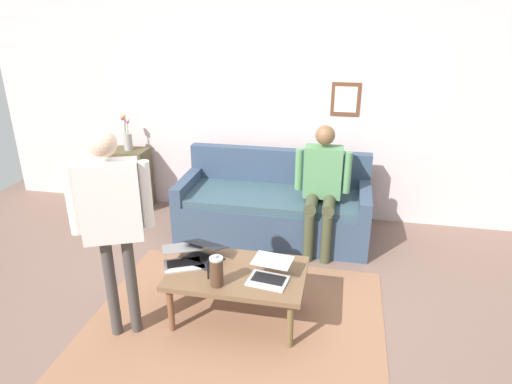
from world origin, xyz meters
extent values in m
plane|color=#775C50|center=(0.00, 0.00, 0.00)|extent=(7.68, 7.68, 0.00)
cube|color=#936449|center=(0.00, 0.03, 0.00)|extent=(2.31, 1.94, 0.01)
cube|color=beige|center=(0.00, -2.20, 1.35)|extent=(7.04, 0.10, 2.70)
cube|color=brown|center=(-0.72, -2.15, 1.41)|extent=(0.31, 0.02, 0.36)
cube|color=silver|center=(-0.72, -2.14, 1.41)|extent=(0.24, 0.00, 0.28)
cube|color=#364760|center=(-0.04, -1.53, 0.21)|extent=(2.02, 0.85, 0.42)
cube|color=#36505D|center=(-0.04, -1.51, 0.46)|extent=(1.78, 0.77, 0.08)
cube|color=#364760|center=(-0.04, -1.89, 0.65)|extent=(2.02, 0.14, 0.46)
cube|color=#364760|center=(-0.99, -1.53, 0.52)|extent=(0.12, 0.85, 0.20)
cube|color=#364760|center=(0.91, -1.53, 0.52)|extent=(0.12, 0.85, 0.20)
cube|color=brown|center=(0.00, -0.07, 0.41)|extent=(1.06, 0.67, 0.04)
cylinder|color=brown|center=(-0.45, 0.19, 0.19)|extent=(0.05, 0.05, 0.39)
cylinder|color=brown|center=(0.46, 0.19, 0.19)|extent=(0.05, 0.05, 0.39)
cylinder|color=brown|center=(-0.45, -0.33, 0.19)|extent=(0.05, 0.05, 0.39)
cylinder|color=brown|center=(0.46, -0.33, 0.19)|extent=(0.05, 0.05, 0.39)
cube|color=silver|center=(-0.26, 0.02, 0.43)|extent=(0.32, 0.26, 0.01)
cube|color=black|center=(-0.26, 0.01, 0.44)|extent=(0.26, 0.17, 0.00)
cube|color=silver|center=(-0.27, -0.09, 0.55)|extent=(0.32, 0.25, 0.01)
cube|color=black|center=(-0.27, -0.08, 0.55)|extent=(0.29, 0.22, 0.01)
cube|color=#28282D|center=(0.32, -0.16, 0.43)|extent=(0.36, 0.30, 0.01)
cube|color=black|center=(0.31, -0.18, 0.44)|extent=(0.29, 0.20, 0.00)
cube|color=#28282D|center=(0.30, -0.23, 0.54)|extent=(0.35, 0.28, 0.08)
cube|color=white|center=(0.30, -0.23, 0.54)|extent=(0.32, 0.25, 0.06)
cube|color=silver|center=(0.44, -0.07, 0.43)|extent=(0.37, 0.32, 0.01)
cube|color=black|center=(0.44, -0.08, 0.44)|extent=(0.29, 0.22, 0.00)
cube|color=silver|center=(0.48, -0.15, 0.54)|extent=(0.37, 0.31, 0.02)
cube|color=#192A26|center=(0.47, -0.15, 0.54)|extent=(0.33, 0.28, 0.02)
cylinder|color=#4C3323|center=(0.10, 0.14, 0.54)|extent=(0.10, 0.10, 0.21)
cylinder|color=#B7B7BC|center=(0.10, 0.14, 0.65)|extent=(0.10, 0.10, 0.02)
sphere|color=#B2B2B7|center=(0.10, 0.14, 0.67)|extent=(0.03, 0.03, 0.03)
cube|color=black|center=(0.17, 0.14, 0.55)|extent=(0.01, 0.01, 0.15)
cube|color=#4D452A|center=(1.78, -1.92, 0.38)|extent=(0.42, 0.32, 0.75)
cylinder|color=#A5A29C|center=(1.78, -1.92, 0.85)|extent=(0.10, 0.10, 0.20)
cylinder|color=#3D7038|center=(1.78, -1.94, 1.03)|extent=(0.02, 0.01, 0.15)
sphere|color=silver|center=(1.78, -1.95, 1.11)|extent=(0.04, 0.04, 0.04)
cylinder|color=#3D7038|center=(1.78, -1.94, 1.02)|extent=(0.01, 0.01, 0.13)
sphere|color=#E54071|center=(1.78, -1.94, 1.08)|extent=(0.04, 0.04, 0.04)
cylinder|color=#3D7038|center=(1.80, -1.92, 1.04)|extent=(0.01, 0.04, 0.18)
sphere|color=#CF4F66|center=(1.82, -1.91, 1.13)|extent=(0.05, 0.05, 0.05)
cylinder|color=#3D7038|center=(1.80, -1.93, 1.05)|extent=(0.02, 0.03, 0.20)
sphere|color=gold|center=(1.81, -1.94, 1.16)|extent=(0.05, 0.05, 0.05)
cylinder|color=#47413E|center=(0.86, 0.31, 0.40)|extent=(0.08, 0.08, 0.81)
cylinder|color=#47413E|center=(0.73, 0.25, 0.40)|extent=(0.08, 0.08, 0.81)
cube|color=silver|center=(0.80, 0.28, 1.10)|extent=(0.44, 0.33, 0.57)
cylinder|color=silver|center=(1.02, 0.38, 1.12)|extent=(0.11, 0.11, 0.49)
cylinder|color=silver|center=(0.58, 0.18, 1.12)|extent=(0.11, 0.11, 0.49)
sphere|color=beige|center=(0.80, 0.28, 1.51)|extent=(0.19, 0.19, 0.19)
cylinder|color=#43452D|center=(-0.64, -1.07, 0.25)|extent=(0.10, 0.10, 0.50)
cylinder|color=#43452D|center=(-0.47, -1.07, 0.25)|extent=(0.10, 0.10, 0.50)
cylinder|color=#43452D|center=(-0.64, -1.25, 0.55)|extent=(0.12, 0.40, 0.12)
cylinder|color=#43452D|center=(-0.47, -1.25, 0.55)|extent=(0.12, 0.40, 0.12)
cube|color=#558B58|center=(-0.55, -1.43, 0.81)|extent=(0.37, 0.20, 0.52)
cylinder|color=#558B58|center=(-0.79, -1.38, 0.84)|extent=(0.08, 0.08, 0.42)
cylinder|color=#558B58|center=(-0.32, -1.38, 0.84)|extent=(0.08, 0.08, 0.42)
sphere|color=brown|center=(-0.55, -1.43, 1.19)|extent=(0.19, 0.19, 0.19)
camera|label=1|loc=(-0.74, 2.83, 2.31)|focal=31.51mm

